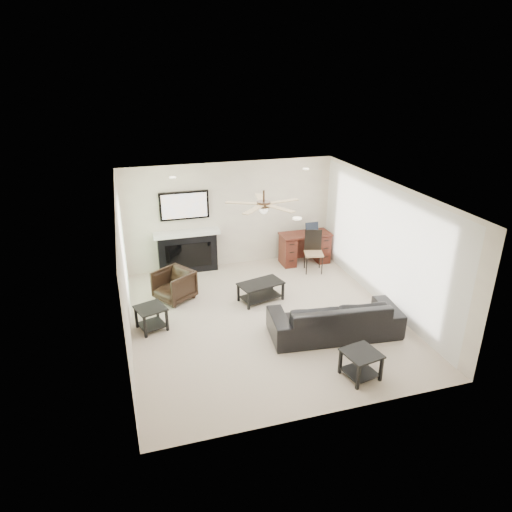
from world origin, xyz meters
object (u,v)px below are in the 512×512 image
at_px(armchair, 174,285).
at_px(fireplace_unit, 187,233).
at_px(sofa, 335,317).
at_px(desk, 305,248).
at_px(coffee_table, 261,292).

xyz_separation_m(armchair, fireplace_unit, (0.49, 1.32, 0.63)).
distance_m(sofa, desk, 3.26).
relative_size(armchair, desk, 0.58).
bearing_deg(sofa, desk, -96.64).
xyz_separation_m(sofa, fireplace_unit, (-2.11, 3.47, 0.62)).
distance_m(sofa, coffee_table, 1.84).
distance_m(fireplace_unit, desk, 2.89).
relative_size(armchair, fireplace_unit, 0.37).
height_order(armchair, desk, desk).
height_order(sofa, fireplace_unit, fireplace_unit).
relative_size(sofa, coffee_table, 2.59).
bearing_deg(fireplace_unit, armchair, -110.45).
relative_size(armchair, coffee_table, 0.78).
bearing_deg(coffee_table, fireplace_unit, 108.40).
height_order(coffee_table, fireplace_unit, fireplace_unit).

